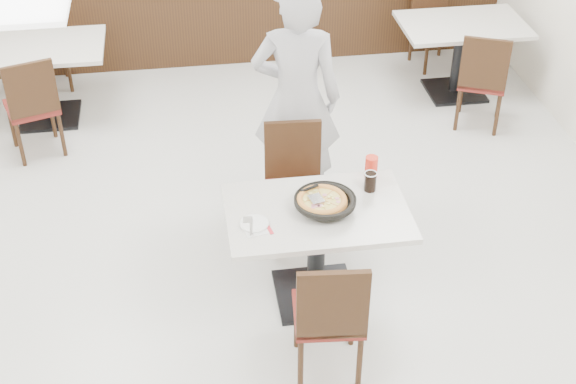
{
  "coord_description": "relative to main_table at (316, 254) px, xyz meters",
  "views": [
    {
      "loc": [
        -0.53,
        -4.41,
        3.88
      ],
      "look_at": [
        0.08,
        -0.3,
        0.93
      ],
      "focal_mm": 50.0,
      "sensor_mm": 36.0,
      "label": 1
    }
  ],
  "objects": [
    {
      "name": "chair_near",
      "position": [
        -0.04,
        -0.66,
        0.1
      ],
      "size": [
        0.46,
        0.46,
        0.95
      ],
      "primitive_type": null,
      "rotation": [
        0.0,
        0.0,
        -0.09
      ],
      "color": "black",
      "rests_on": "floor"
    },
    {
      "name": "side_plate",
      "position": [
        -0.43,
        -0.09,
        0.38
      ],
      "size": [
        0.2,
        0.2,
        0.01
      ],
      "primitive_type": "cylinder",
      "rotation": [
        0.0,
        0.0,
        0.07
      ],
      "color": "white",
      "rests_on": "napkin"
    },
    {
      "name": "bg_chair_left_far",
      "position": [
        -2.12,
        3.5,
        0.1
      ],
      "size": [
        0.5,
        0.5,
        0.95
      ],
      "primitive_type": null,
      "rotation": [
        0.0,
        0.0,
        3.35
      ],
      "color": "black",
      "rests_on": "floor"
    },
    {
      "name": "wainscot_back",
      "position": [
        -0.28,
        3.76,
        0.18
      ],
      "size": [
        5.9,
        0.03,
        1.1
      ],
      "primitive_type": "cube",
      "color": "black",
      "rests_on": "floor"
    },
    {
      "name": "bg_chair_left_near",
      "position": [
        -2.12,
        2.25,
        0.1
      ],
      "size": [
        0.53,
        0.53,
        0.95
      ],
      "primitive_type": null,
      "rotation": [
        0.0,
        0.0,
        0.32
      ],
      "color": "black",
      "rests_on": "floor"
    },
    {
      "name": "diner_person",
      "position": [
        0.05,
        1.17,
        0.56
      ],
      "size": [
        0.76,
        0.57,
        1.88
      ],
      "primitive_type": "imported",
      "rotation": [
        0.0,
        0.0,
        2.95
      ],
      "color": "#BBBABF",
      "rests_on": "floor"
    },
    {
      "name": "bg_chair_right_near",
      "position": [
        1.94,
        2.14,
        0.1
      ],
      "size": [
        0.56,
        0.56,
        0.95
      ],
      "primitive_type": null,
      "rotation": [
        0.0,
        0.0,
        -0.42
      ],
      "color": "black",
      "rests_on": "floor"
    },
    {
      "name": "bg_table_right",
      "position": [
        1.93,
        2.77,
        0.0
      ],
      "size": [
        1.2,
        0.81,
        0.75
      ],
      "primitive_type": null,
      "rotation": [
        0.0,
        0.0,
        -0.01
      ],
      "color": "beige",
      "rests_on": "floor"
    },
    {
      "name": "pizza_pan",
      "position": [
        0.05,
        0.0,
        0.42
      ],
      "size": [
        0.36,
        0.36,
        0.01
      ],
      "primitive_type": "cylinder",
      "rotation": [
        0.0,
        0.0,
        0.07
      ],
      "color": "black",
      "rests_on": "trivet"
    },
    {
      "name": "trivet",
      "position": [
        -0.02,
        0.01,
        0.39
      ],
      "size": [
        0.14,
        0.14,
        0.04
      ],
      "primitive_type": "cylinder",
      "rotation": [
        0.0,
        0.0,
        0.07
      ],
      "color": "black",
      "rests_on": "main_table"
    },
    {
      "name": "red_cup",
      "position": [
        0.44,
        0.33,
        0.45
      ],
      "size": [
        0.09,
        0.09,
        0.16
      ],
      "primitive_type": "cylinder",
      "rotation": [
        0.0,
        0.0,
        0.07
      ],
      "color": "red",
      "rests_on": "main_table"
    },
    {
      "name": "floor",
      "position": [
        -0.28,
        0.28,
        -0.38
      ],
      "size": [
        7.0,
        7.0,
        0.0
      ],
      "primitive_type": "plane",
      "color": "#A7A7A3",
      "rests_on": "ground"
    },
    {
      "name": "main_table",
      "position": [
        0.0,
        0.0,
        0.0
      ],
      "size": [
        1.26,
        0.89,
        0.75
      ],
      "primitive_type": null,
      "rotation": [
        0.0,
        0.0,
        0.07
      ],
      "color": "beige",
      "rests_on": "floor"
    },
    {
      "name": "fork",
      "position": [
        -0.45,
        -0.14,
        0.39
      ],
      "size": [
        0.04,
        0.17,
        0.0
      ],
      "primitive_type": "cube",
      "rotation": [
        0.0,
        0.0,
        -0.14
      ],
      "color": "white",
      "rests_on": "side_plate"
    },
    {
      "name": "cola_glass",
      "position": [
        0.39,
        0.17,
        0.44
      ],
      "size": [
        0.09,
        0.09,
        0.13
      ],
      "primitive_type": "cylinder",
      "rotation": [
        0.0,
        0.0,
        0.07
      ],
      "color": "black",
      "rests_on": "main_table"
    },
    {
      "name": "bg_chair_right_far",
      "position": [
        1.89,
        3.4,
        0.1
      ],
      "size": [
        0.49,
        0.49,
        0.95
      ],
      "primitive_type": null,
      "rotation": [
        0.0,
        0.0,
        3.33
      ],
      "color": "black",
      "rests_on": "floor"
    },
    {
      "name": "bg_table_left",
      "position": [
        -2.08,
        2.84,
        0.0
      ],
      "size": [
        1.29,
        0.94,
        0.75
      ],
      "primitive_type": null,
      "rotation": [
        0.0,
        0.0,
        -0.13
      ],
      "color": "beige",
      "rests_on": "floor"
    },
    {
      "name": "chair_far",
      "position": [
        -0.05,
        0.63,
        0.1
      ],
      "size": [
        0.44,
        0.44,
        0.95
      ],
      "primitive_type": null,
      "rotation": [
        0.0,
        0.0,
        3.08
      ],
      "color": "black",
      "rests_on": "floor"
    },
    {
      "name": "napkin",
      "position": [
        -0.42,
        -0.13,
        0.38
      ],
      "size": [
        0.19,
        0.19,
        0.0
      ],
      "primitive_type": "cube",
      "rotation": [
        0.0,
        0.0,
        0.21
      ],
      "color": "silver",
      "rests_on": "main_table"
    },
    {
      "name": "pizza",
      "position": [
        0.03,
        0.0,
        0.44
      ],
      "size": [
        0.36,
        0.36,
        0.02
      ],
      "primitive_type": "cylinder",
      "rotation": [
        0.0,
        0.0,
        0.07
      ],
      "color": "#D58D40",
      "rests_on": "pizza_pan"
    },
    {
      "name": "pizza_server",
      "position": [
        -0.01,
        0.0,
        0.47
      ],
      "size": [
        0.11,
        0.12,
        0.0
      ],
      "primitive_type": "cube",
      "rotation": [
        0.0,
        0.0,
        0.25
      ],
      "color": "white",
      "rests_on": "pizza"
    }
  ]
}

